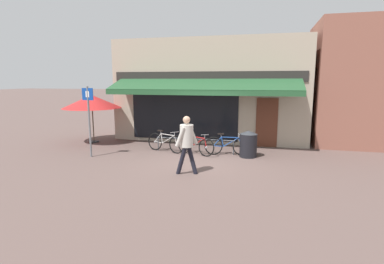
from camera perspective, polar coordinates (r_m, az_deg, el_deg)
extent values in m
plane|color=brown|center=(10.65, 1.03, -5.60)|extent=(160.00, 160.00, 0.00)
cube|color=tan|center=(14.78, 3.71, 7.95)|extent=(8.95, 3.00, 4.71)
cube|color=black|center=(13.61, -1.58, 3.14)|extent=(4.92, 0.04, 2.20)
cube|color=#5B2D1E|center=(13.14, 14.04, 1.73)|extent=(0.90, 0.04, 2.10)
cube|color=#282623|center=(13.28, 2.55, 10.51)|extent=(8.50, 0.06, 0.44)
cube|color=#23512D|center=(12.59, 1.89, 9.07)|extent=(8.05, 1.47, 0.50)
cube|color=#23512D|center=(11.89, 1.15, 7.46)|extent=(8.05, 0.03, 0.20)
cube|color=#8E5647|center=(15.79, 32.03, 7.80)|extent=(5.55, 4.00, 5.37)
cylinder|color=#47494F|center=(11.78, 0.53, -1.36)|extent=(3.16, 0.04, 0.04)
cylinder|color=#47494F|center=(12.27, -6.44, -2.28)|extent=(0.04, 0.04, 0.55)
cylinder|color=#47494F|center=(11.58, 7.91, -3.03)|extent=(0.04, 0.04, 0.55)
torus|color=black|center=(11.72, -2.95, -2.40)|extent=(0.71, 0.32, 0.71)
cylinder|color=#9E9EA3|center=(11.72, -2.95, -2.40)|extent=(0.09, 0.08, 0.07)
torus|color=black|center=(12.37, -7.04, -1.81)|extent=(0.71, 0.32, 0.71)
cylinder|color=#9E9EA3|center=(12.37, -7.04, -1.81)|extent=(0.09, 0.08, 0.07)
cylinder|color=#BCB7B2|center=(11.94, -4.53, -1.42)|extent=(0.59, 0.20, 0.38)
cylinder|color=#BCB7B2|center=(11.94, -4.65, -0.52)|extent=(0.64, 0.25, 0.05)
cylinder|color=#BCB7B2|center=(12.13, -5.78, -1.21)|extent=(0.11, 0.10, 0.38)
cylinder|color=#BCB7B2|center=(12.25, -6.35, -1.95)|extent=(0.37, 0.15, 0.05)
cylinder|color=#BCB7B2|center=(12.25, -6.48, -1.08)|extent=(0.32, 0.11, 0.37)
cylinder|color=#BCB7B2|center=(11.73, -3.16, -1.55)|extent=(0.15, 0.11, 0.34)
cylinder|color=#9E9EA3|center=(12.14, -5.95, -0.09)|extent=(0.06, 0.05, 0.11)
cube|color=black|center=(12.14, -6.00, 0.25)|extent=(0.26, 0.17, 0.06)
cylinder|color=#9E9EA3|center=(11.74, -3.35, -0.38)|extent=(0.04, 0.04, 0.14)
cylinder|color=#9E9EA3|center=(11.73, -3.34, -0.04)|extent=(0.19, 0.50, 0.06)
torus|color=black|center=(11.28, 2.75, -2.94)|extent=(0.69, 0.38, 0.69)
cylinder|color=#9E9EA3|center=(11.28, 2.75, -2.94)|extent=(0.09, 0.09, 0.08)
torus|color=black|center=(11.84, -1.35, -2.32)|extent=(0.69, 0.38, 0.69)
cylinder|color=#9E9EA3|center=(11.84, -1.35, -2.32)|extent=(0.09, 0.09, 0.08)
cylinder|color=#B21E1E|center=(11.47, 1.21, -1.94)|extent=(0.55, 0.20, 0.37)
cylinder|color=#B21E1E|center=(11.47, 1.12, -1.03)|extent=(0.59, 0.26, 0.05)
cylinder|color=#B21E1E|center=(11.64, -0.05, -1.72)|extent=(0.10, 0.12, 0.36)
cylinder|color=#B21E1E|center=(11.73, -0.66, -2.47)|extent=(0.34, 0.16, 0.05)
cylinder|color=#B21E1E|center=(11.74, -0.74, -1.58)|extent=(0.31, 0.10, 0.36)
cylinder|color=#B21E1E|center=(11.29, 2.58, -2.09)|extent=(0.13, 0.13, 0.33)
cylinder|color=#9E9EA3|center=(11.65, -0.17, -0.57)|extent=(0.06, 0.06, 0.11)
cube|color=black|center=(11.65, -0.21, -0.22)|extent=(0.26, 0.19, 0.06)
cylinder|color=#9E9EA3|center=(11.30, 2.44, -0.88)|extent=(0.04, 0.05, 0.14)
cylinder|color=#9E9EA3|center=(11.29, 2.47, -0.53)|extent=(0.21, 0.49, 0.09)
torus|color=black|center=(11.58, 9.45, -2.70)|extent=(0.71, 0.22, 0.70)
cylinder|color=#9E9EA3|center=(11.58, 9.45, -2.70)|extent=(0.08, 0.08, 0.08)
torus|color=black|center=(11.54, 4.14, -2.64)|extent=(0.71, 0.22, 0.70)
cylinder|color=#9E9EA3|center=(11.54, 4.14, -2.64)|extent=(0.08, 0.08, 0.08)
cylinder|color=#1E4793|center=(11.54, 7.45, -1.92)|extent=(0.59, 0.16, 0.37)
cylinder|color=#1E4793|center=(11.52, 7.27, -1.03)|extent=(0.66, 0.14, 0.05)
cylinder|color=#1E4793|center=(11.52, 5.81, -1.86)|extent=(0.12, 0.06, 0.37)
cylinder|color=#1E4793|center=(11.54, 5.07, -2.70)|extent=(0.38, 0.09, 0.05)
cylinder|color=#1E4793|center=(11.52, 4.88, -1.81)|extent=(0.32, 0.12, 0.36)
cylinder|color=#1E4793|center=(11.56, 9.18, -1.90)|extent=(0.16, 0.05, 0.34)
cylinder|color=#9E9EA3|center=(11.50, 5.56, -0.72)|extent=(0.06, 0.03, 0.11)
cube|color=black|center=(11.49, 5.49, -0.37)|extent=(0.25, 0.14, 0.06)
cylinder|color=#9E9EA3|center=(11.53, 8.91, -0.74)|extent=(0.03, 0.04, 0.14)
cylinder|color=#9E9EA3|center=(11.52, 8.91, -0.39)|extent=(0.11, 0.52, 0.07)
cylinder|color=black|center=(9.12, -2.01, -5.49)|extent=(0.39, 0.20, 0.89)
cylinder|color=black|center=(9.21, 0.01, -5.33)|extent=(0.39, 0.20, 0.89)
cylinder|color=beige|center=(8.99, -1.01, -0.72)|extent=(0.48, 0.48, 0.67)
sphere|color=tan|center=(8.92, -1.02, 2.33)|extent=(0.22, 0.22, 0.22)
cylinder|color=beige|center=(9.16, 0.20, -0.54)|extent=(0.32, 0.13, 0.60)
cylinder|color=beige|center=(8.83, -2.26, -0.93)|extent=(0.32, 0.13, 0.60)
cylinder|color=black|center=(11.36, 10.67, -2.54)|extent=(0.64, 0.64, 0.87)
cone|color=#33353A|center=(11.27, 10.75, -0.06)|extent=(0.65, 0.65, 0.13)
cylinder|color=slate|center=(11.65, -18.97, 1.77)|extent=(0.07, 0.07, 2.62)
cube|color=#14429E|center=(11.56, -19.28, 6.82)|extent=(0.44, 0.02, 0.44)
cube|color=white|center=(11.54, -19.32, 6.82)|extent=(0.14, 0.01, 0.22)
cylinder|color=#4C3D2D|center=(14.44, -18.36, 2.29)|extent=(0.05, 0.05, 2.13)
cone|color=red|center=(14.36, -18.54, 5.53)|extent=(2.63, 2.63, 0.59)
cylinder|color=#262628|center=(14.60, -18.15, -1.74)|extent=(0.44, 0.44, 0.06)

